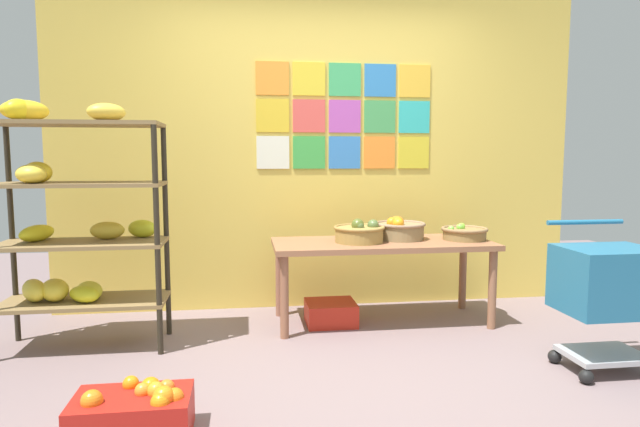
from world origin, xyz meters
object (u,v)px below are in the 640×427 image
Objects in this scene: display_table at (382,250)px; shopping_cart at (607,285)px; fruit_basket_back_right at (360,233)px; banana_shelf_unit at (71,216)px; fruit_basket_back_left at (464,233)px; fruit_basket_right at (399,229)px; orange_crate_foreground at (134,414)px; produce_crate_under_table at (330,313)px.

shopping_cart is (1.05, -1.10, -0.04)m from display_table.
fruit_basket_back_right is 1.65m from shopping_cart.
display_table is (2.12, 0.27, -0.32)m from banana_shelf_unit.
fruit_basket_back_left is (2.77, 0.26, -0.20)m from banana_shelf_unit.
fruit_basket_right is (0.16, 0.08, 0.15)m from display_table.
banana_shelf_unit is at bearing -171.41° from fruit_basket_right.
banana_shelf_unit reaches higher than shopping_cart.
fruit_basket_right is (0.33, 0.10, 0.01)m from fruit_basket_back_right.
banana_shelf_unit is 2.17m from display_table.
fruit_basket_back_left is at bearing 34.87° from orange_crate_foreground.
banana_shelf_unit reaches higher than orange_crate_foreground.
fruit_basket_back_right is at bearing 141.00° from shopping_cart.
fruit_basket_back_left is at bearing -10.39° from fruit_basket_right.
banana_shelf_unit reaches higher than fruit_basket_right.
display_table is at bearing 136.09° from shopping_cart.
fruit_basket_back_left is 0.40× the size of shopping_cart.
orange_crate_foreground is at bearing -145.13° from fruit_basket_back_left.
shopping_cart is at bearing -69.37° from fruit_basket_back_left.
fruit_basket_back_left is (0.64, -0.01, 0.12)m from display_table.
fruit_basket_back_right is at bearing 7.28° from banana_shelf_unit.
banana_shelf_unit is 2.31m from fruit_basket_right.
banana_shelf_unit is 1.85× the size of shopping_cart.
shopping_cart is (2.57, 0.41, 0.40)m from orange_crate_foreground.
orange_crate_foreground is (-1.52, -1.51, -0.44)m from display_table.
fruit_basket_back_right reaches higher than orange_crate_foreground.
banana_shelf_unit is 4.24× the size of fruit_basket_back_right.
fruit_basket_back_right is (1.95, 0.25, -0.18)m from banana_shelf_unit.
fruit_basket_back_left is 2.69m from orange_crate_foreground.
shopping_cart is (3.18, -0.84, -0.36)m from banana_shelf_unit.
produce_crate_under_table is (-0.39, 0.01, -0.47)m from display_table.
banana_shelf_unit is at bearing -172.72° from fruit_basket_back_right.
produce_crate_under_table is at bearing 8.94° from banana_shelf_unit.
fruit_basket_right reaches higher than display_table.
fruit_basket_back_left is 0.95× the size of produce_crate_under_table.
banana_shelf_unit reaches higher than produce_crate_under_table.
display_table is 0.65m from fruit_basket_back_left.
display_table is 0.61m from produce_crate_under_table.
banana_shelf_unit is 2.78m from fruit_basket_back_left.
banana_shelf_unit is at bearing 167.68° from shopping_cart.
fruit_basket_back_left is (0.82, 0.01, -0.02)m from fruit_basket_back_right.
orange_crate_foreground is at bearing -126.50° from produce_crate_under_table.
banana_shelf_unit is 1.58m from orange_crate_foreground.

